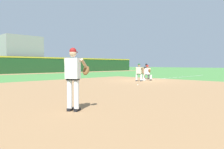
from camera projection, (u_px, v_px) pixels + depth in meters
name	position (u px, v px, depth m)	size (l,w,h in m)	color
ground_plane	(143.00, 80.00, 18.68)	(160.00, 160.00, 0.00)	#47843D
infield_dirt_patch	(125.00, 88.00, 12.54)	(18.00, 18.00, 0.01)	#9E754C
warning_track_strip	(35.00, 74.00, 32.72)	(48.00, 3.20, 0.01)	#9E754C
foul_line_stripe	(179.00, 77.00, 23.18)	(12.65, 0.10, 0.00)	white
first_base_bag	(143.00, 80.00, 18.68)	(0.38, 0.38, 0.09)	white
baseball	(138.00, 85.00, 14.30)	(0.07, 0.07, 0.07)	white
pitcher	(74.00, 75.00, 6.38)	(0.83, 0.59, 1.86)	black
first_baseman	(148.00, 72.00, 18.63)	(0.84, 1.00, 1.34)	black
baserunner	(139.00, 72.00, 17.73)	(0.56, 0.66, 1.46)	black
umpire	(146.00, 71.00, 20.56)	(0.61, 0.67, 1.46)	black
outfield_wall	(29.00, 64.00, 34.06)	(48.00, 0.54, 2.60)	#1E4C23
stadium_seating_block	(19.00, 55.00, 36.61)	(6.05, 5.90, 6.00)	gray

